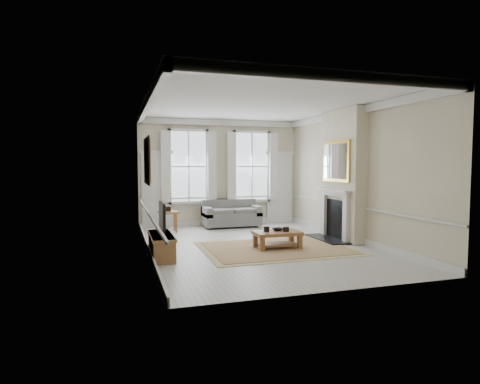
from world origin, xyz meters
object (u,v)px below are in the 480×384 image
object	(u,v)px
sofa	(231,215)
tv_stand	(161,246)
side_table	(168,215)
coffee_table	(277,235)

from	to	relation	value
sofa	tv_stand	distance (m)	4.41
side_table	tv_stand	bearing A→B (deg)	-99.49
coffee_table	tv_stand	world-z (taller)	tv_stand
sofa	coffee_table	bearing A→B (deg)	-87.81
side_table	coffee_table	size ratio (longest dim) A/B	0.56
sofa	coffee_table	size ratio (longest dim) A/B	1.62
sofa	side_table	world-z (taller)	sofa
tv_stand	sofa	bearing A→B (deg)	54.64
side_table	coffee_table	world-z (taller)	side_table
sofa	side_table	bearing A→B (deg)	-169.27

